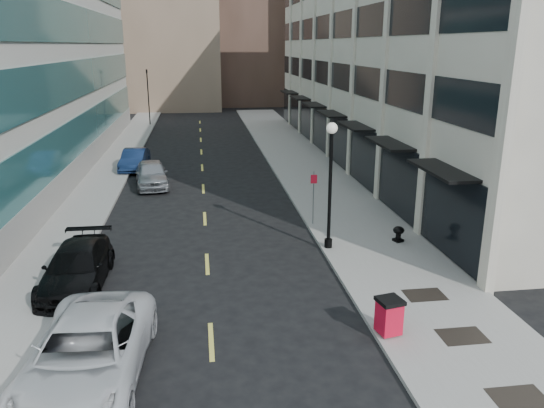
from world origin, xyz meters
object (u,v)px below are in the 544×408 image
object	(u,v)px
car_white_van	(87,353)
car_black_pickup	(77,267)
traffic_signal	(147,73)
urn_planter	(399,232)
trash_bin	(389,315)
car_silver_sedan	(152,174)
lamppost	(330,174)
sign_post	(314,191)
car_blue_sedan	(135,160)

from	to	relation	value
car_white_van	car_black_pickup	distance (m)	6.33
traffic_signal	car_white_van	bearing A→B (deg)	-87.31
urn_planter	traffic_signal	bearing A→B (deg)	109.91
trash_bin	urn_planter	bearing A→B (deg)	55.27
car_black_pickup	trash_bin	xyz separation A→B (m)	(10.20, -5.07, 0.01)
car_silver_sedan	lamppost	distance (m)	15.10
car_black_pickup	urn_planter	world-z (taller)	car_black_pickup
lamppost	sign_post	bearing A→B (deg)	90.00
traffic_signal	trash_bin	size ratio (longest dim) A/B	5.95
urn_planter	sign_post	bearing A→B (deg)	138.40
car_black_pickup	urn_planter	bearing A→B (deg)	11.28
car_black_pickup	sign_post	distance (m)	11.53
car_white_van	trash_bin	bearing A→B (deg)	10.70
lamppost	sign_post	world-z (taller)	lamppost
car_silver_sedan	trash_bin	size ratio (longest dim) A/B	4.13
car_white_van	trash_bin	world-z (taller)	car_white_van
sign_post	traffic_signal	bearing A→B (deg)	110.16
car_blue_sedan	sign_post	bearing A→B (deg)	-49.94
car_blue_sedan	urn_planter	bearing A→B (deg)	-47.39
traffic_signal	sign_post	size ratio (longest dim) A/B	2.61
car_silver_sedan	car_white_van	bearing A→B (deg)	-97.77
car_blue_sedan	lamppost	size ratio (longest dim) A/B	0.80
traffic_signal	car_blue_sedan	bearing A→B (deg)	-88.18
traffic_signal	trash_bin	xyz separation A→B (m)	(10.90, -46.53, -4.94)
traffic_signal	car_silver_sedan	distance (m)	27.54
car_black_pickup	urn_planter	distance (m)	13.64
traffic_signal	sign_post	distance (m)	37.78
car_silver_sedan	car_blue_sedan	distance (m)	5.27
trash_bin	sign_post	distance (m)	10.59
trash_bin	sign_post	size ratio (longest dim) A/B	0.44
traffic_signal	trash_bin	distance (m)	48.04
car_white_van	car_silver_sedan	size ratio (longest dim) A/B	1.30
sign_post	urn_planter	world-z (taller)	sign_post
traffic_signal	urn_planter	bearing A→B (deg)	-70.09
trash_bin	urn_planter	size ratio (longest dim) A/B	1.67
car_silver_sedan	trash_bin	bearing A→B (deg)	-73.82
car_white_van	urn_planter	bearing A→B (deg)	39.83
car_black_pickup	trash_bin	world-z (taller)	car_black_pickup
car_white_van	car_blue_sedan	distance (m)	25.66
car_blue_sedan	car_silver_sedan	bearing A→B (deg)	-68.04
car_silver_sedan	sign_post	size ratio (longest dim) A/B	1.81
car_white_van	car_blue_sedan	bearing A→B (deg)	97.08
lamppost	urn_planter	bearing A→B (deg)	4.76
car_blue_sedan	trash_bin	distance (m)	26.58
car_black_pickup	urn_planter	size ratio (longest dim) A/B	7.53
car_black_pickup	car_blue_sedan	distance (m)	19.48
car_silver_sedan	urn_planter	xyz separation A→B (m)	(11.80, -11.92, -0.25)
car_white_van	car_silver_sedan	bearing A→B (deg)	93.47
car_black_pickup	car_silver_sedan	distance (m)	14.55
car_white_van	urn_planter	distance (m)	14.70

